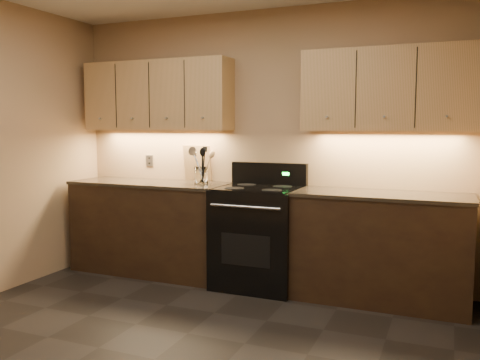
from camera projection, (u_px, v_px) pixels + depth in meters
name	position (u px, v px, depth m)	size (l,w,h in m)	color
floor	(155.00, 359.00, 3.26)	(4.00, 4.00, 0.00)	black
wall_back	(263.00, 146.00, 4.96)	(4.00, 0.04, 2.60)	tan
counter_left	(152.00, 227.00, 5.19)	(1.62, 0.62, 0.93)	black
counter_right	(380.00, 247.00, 4.32)	(1.46, 0.62, 0.93)	black
stove	(259.00, 235.00, 4.72)	(0.76, 0.68, 1.14)	black
upper_cab_left	(157.00, 96.00, 5.19)	(1.60, 0.30, 0.70)	tan
upper_cab_right	(387.00, 90.00, 4.31)	(1.44, 0.30, 0.70)	tan
outlet_plate	(150.00, 161.00, 5.47)	(0.09, 0.01, 0.12)	#B2B5BA
utensil_crock	(201.00, 176.00, 4.97)	(0.14, 0.14, 0.17)	white
cutting_board	(197.00, 163.00, 5.21)	(0.29, 0.02, 0.37)	tan
wooden_spoon	(199.00, 165.00, 4.96)	(0.06, 0.06, 0.33)	tan
black_spoon	(202.00, 165.00, 4.98)	(0.06, 0.06, 0.34)	black
black_turner	(202.00, 164.00, 4.93)	(0.08, 0.08, 0.36)	black
steel_spatula	(204.00, 165.00, 4.94)	(0.08, 0.08, 0.34)	silver
steel_skimmer	(204.00, 164.00, 4.94)	(0.09, 0.09, 0.36)	silver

